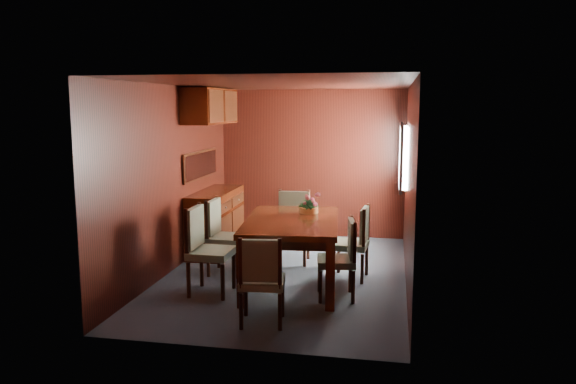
% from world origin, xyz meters
% --- Properties ---
extents(ground, '(4.50, 4.50, 0.00)m').
position_xyz_m(ground, '(0.00, 0.00, 0.00)').
color(ground, '#343E48').
rests_on(ground, ground).
extents(room_shell, '(3.06, 4.52, 2.41)m').
position_xyz_m(room_shell, '(-0.10, 0.33, 1.63)').
color(room_shell, black).
rests_on(room_shell, ground).
extents(sideboard, '(0.48, 1.40, 0.90)m').
position_xyz_m(sideboard, '(-1.25, 1.00, 0.45)').
color(sideboard, '#361206').
rests_on(sideboard, ground).
extents(dining_table, '(1.24, 1.83, 0.81)m').
position_xyz_m(dining_table, '(0.15, -0.39, 0.70)').
color(dining_table, '#361206').
rests_on(dining_table, ground).
extents(chair_left_near, '(0.47, 0.49, 1.02)m').
position_xyz_m(chair_left_near, '(-0.78, -0.84, 0.57)').
color(chair_left_near, black).
rests_on(chair_left_near, ground).
extents(chair_left_far, '(0.45, 0.47, 0.97)m').
position_xyz_m(chair_left_far, '(-0.83, -0.06, 0.54)').
color(chair_left_far, black).
rests_on(chair_left_far, ground).
extents(chair_right_near, '(0.48, 0.49, 0.91)m').
position_xyz_m(chair_right_near, '(0.78, -0.72, 0.50)').
color(chair_right_near, black).
rests_on(chair_right_near, ground).
extents(chair_right_far, '(0.46, 0.47, 0.92)m').
position_xyz_m(chair_right_far, '(0.88, 0.01, 0.51)').
color(chair_right_far, black).
rests_on(chair_right_far, ground).
extents(chair_head, '(0.48, 0.47, 0.91)m').
position_xyz_m(chair_head, '(0.08, -1.68, 0.50)').
color(chair_head, black).
rests_on(chair_head, ground).
extents(chair_foot, '(0.48, 0.46, 0.98)m').
position_xyz_m(chair_foot, '(-0.03, 0.68, 0.54)').
color(chair_foot, black).
rests_on(chair_foot, ground).
extents(flower_centerpiece, '(0.25, 0.25, 0.25)m').
position_xyz_m(flower_centerpiece, '(0.29, 0.04, 0.93)').
color(flower_centerpiece, '#BF723A').
rests_on(flower_centerpiece, dining_table).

